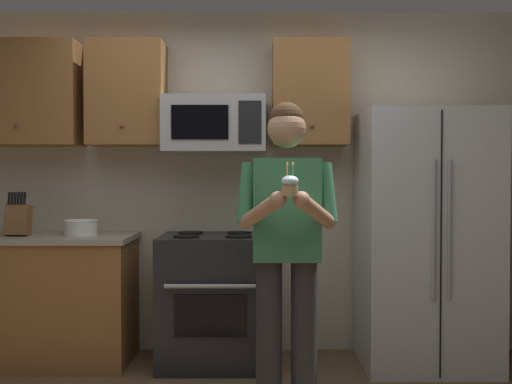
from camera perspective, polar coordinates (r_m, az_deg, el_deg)
name	(u,v)px	position (r m, az deg, el deg)	size (l,w,h in m)	color
wall_back	(235,182)	(4.65, -2.06, 0.97)	(4.40, 0.10, 2.60)	#B7AD99
oven_range	(212,299)	(4.35, -4.23, -10.17)	(0.76, 0.70, 0.93)	black
microwave	(213,125)	(4.40, -4.15, 6.43)	(0.74, 0.41, 0.40)	#9EA0A5
refrigerator	(423,239)	(4.40, 15.65, -4.31)	(0.90, 0.75, 1.80)	#B7BABF
cabinet_row_upper	(135,94)	(4.55, -11.44, 9.14)	(2.78, 0.36, 0.76)	brown
counter_left	(31,299)	(4.65, -20.65, -9.51)	(1.44, 0.66, 0.92)	brown
knife_block	(16,219)	(4.56, -21.95, -2.44)	(0.16, 0.15, 0.32)	brown
bowl_large_white	(79,227)	(4.45, -16.56, -3.24)	(0.24, 0.24, 0.11)	white
person	(285,237)	(3.40, 2.76, -4.30)	(0.60, 0.48, 1.76)	#262628
cupcake	(288,185)	(3.06, 3.08, 0.65)	(0.09, 0.09, 0.17)	#A87F56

